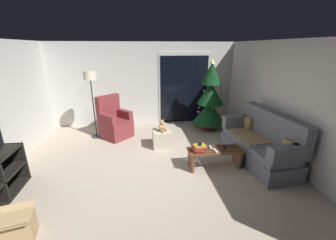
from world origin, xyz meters
name	(u,v)px	position (x,y,z in m)	size (l,w,h in m)	color
ground_plane	(153,173)	(0.00, 0.00, 0.00)	(7.00, 7.00, 0.00)	#B2A38E
wall_back	(144,84)	(0.00, 3.06, 1.25)	(5.72, 0.12, 2.50)	silver
wall_right	(298,106)	(2.86, 0.00, 1.25)	(0.12, 6.00, 2.50)	silver
patio_door_frame	(184,88)	(1.24, 2.99, 1.10)	(1.60, 0.02, 2.20)	silver
patio_door_glass	(184,90)	(1.24, 2.97, 1.05)	(1.50, 0.02, 2.10)	black
couch	(261,144)	(2.32, 0.18, 0.40)	(0.89, 1.98, 1.08)	slate
coffee_table	(215,155)	(1.27, 0.07, 0.27)	(1.10, 0.40, 0.40)	brown
remote_black	(224,147)	(1.49, 0.12, 0.41)	(0.04, 0.16, 0.02)	black
remote_silver	(211,147)	(1.20, 0.14, 0.41)	(0.04, 0.16, 0.02)	#ADADB2
remote_white	(216,151)	(1.25, -0.01, 0.41)	(0.04, 0.16, 0.02)	silver
remote_graphite	(229,146)	(1.60, 0.16, 0.41)	(0.04, 0.16, 0.02)	#333338
book_stack	(199,148)	(0.92, 0.04, 0.47)	(0.27, 0.23, 0.13)	#A32D28
cell_phone	(200,144)	(0.94, 0.05, 0.54)	(0.07, 0.14, 0.01)	black
christmas_tree	(210,100)	(1.83, 2.15, 0.90)	(0.95, 0.95, 2.04)	#4C1E19
armchair	(115,123)	(-0.88, 1.97, 0.40)	(0.97, 0.97, 1.13)	maroon
floor_lamp	(91,82)	(-1.39, 2.04, 1.51)	(0.32, 0.32, 1.78)	#2D2D30
ottoman	(162,139)	(0.32, 1.18, 0.21)	(0.44, 0.44, 0.41)	beige
teddy_bear_honey	(162,126)	(0.32, 1.17, 0.53)	(0.21, 0.22, 0.29)	tan
cardboard_box_open_near_shelf	(15,229)	(-1.83, -1.28, 0.18)	(0.49, 0.54, 0.39)	tan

